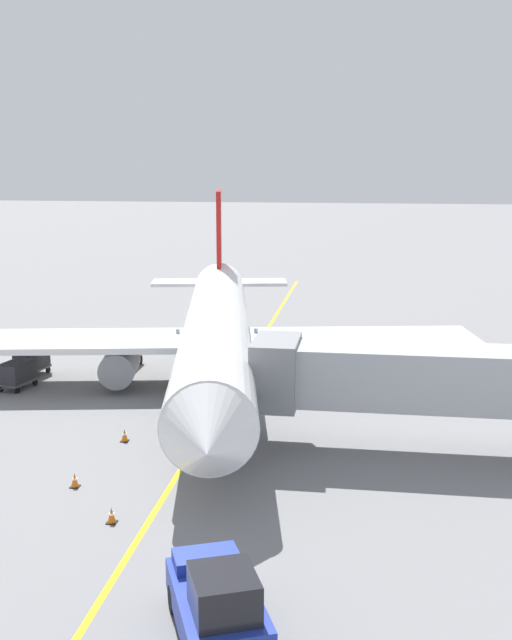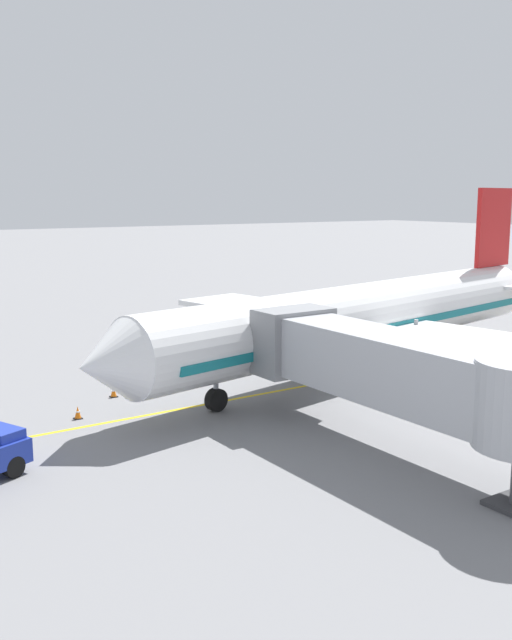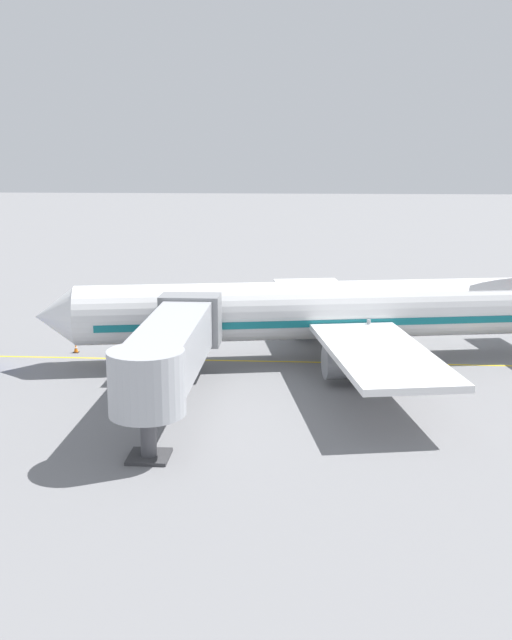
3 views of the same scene
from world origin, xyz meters
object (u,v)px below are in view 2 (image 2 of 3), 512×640
at_px(ground_crew_wing_walker, 114,353).
at_px(safety_cone_nose_right, 207,378).
at_px(parked_airliner, 365,317).
at_px(baggage_tug_lead, 337,335).
at_px(baggage_cart_front, 235,329).
at_px(safety_cone_wing_tip, 114,391).
at_px(jet_bridge, 394,369).
at_px(baggage_cart_second_in_train, 264,324).
at_px(safety_cone_nose_left, 78,413).

distance_m(ground_crew_wing_walker, safety_cone_nose_right, 6.63).
relative_size(parked_airliner, baggage_tug_lead, 14.78).
xyz_separation_m(baggage_cart_front, safety_cone_wing_tip, (-8.26, 12.53, -0.66)).
height_order(jet_bridge, safety_cone_wing_tip, jet_bridge).
height_order(parked_airliner, baggage_cart_second_in_train, parked_airliner).
distance_m(baggage_tug_lead, ground_crew_wing_walker, 15.50).
distance_m(baggage_tug_lead, safety_cone_wing_tip, 18.16).
xyz_separation_m(jet_bridge, baggage_tug_lead, (17.32, -12.01, -2.74)).
relative_size(jet_bridge, baggage_cart_front, 5.05).
height_order(parked_airliner, baggage_cart_front, parked_airliner).
bearing_deg(safety_cone_nose_right, safety_cone_nose_left, 104.61).
bearing_deg(safety_cone_nose_left, jet_bridge, -142.89).
xyz_separation_m(baggage_tug_lead, baggage_cart_front, (4.76, 5.28, 0.24)).
distance_m(parked_airliner, ground_crew_wing_walker, 14.83).
distance_m(baggage_tug_lead, baggage_cart_second_in_train, 5.73).
bearing_deg(baggage_cart_front, safety_cone_nose_right, 139.83).
xyz_separation_m(jet_bridge, safety_cone_wing_tip, (13.82, 5.80, -3.17)).
bearing_deg(ground_crew_wing_walker, safety_cone_nose_left, 147.02).
relative_size(baggage_cart_second_in_train, safety_cone_nose_left, 5.05).
distance_m(parked_airliner, baggage_cart_second_in_train, 11.83).
height_order(parked_airliner, safety_cone_wing_tip, parked_airliner).
relative_size(baggage_cart_front, ground_crew_wing_walker, 1.76).
bearing_deg(safety_cone_wing_tip, safety_cone_nose_right, -94.10).
bearing_deg(safety_cone_nose_left, baggage_cart_front, -54.99).
bearing_deg(safety_cone_nose_right, safety_cone_wing_tip, 85.90).
height_order(baggage_cart_front, ground_crew_wing_walker, ground_crew_wing_walker).
bearing_deg(baggage_cart_second_in_train, parked_airliner, 175.41).
bearing_deg(baggage_cart_front, jet_bridge, 163.04).
distance_m(baggage_cart_second_in_train, ground_crew_wing_walker, 13.20).
xyz_separation_m(safety_cone_nose_left, safety_cone_wing_tip, (2.47, -2.79, 0.00)).
xyz_separation_m(parked_airliner, safety_cone_nose_left, (0.47, 17.15, -2.90)).
relative_size(safety_cone_nose_right, safety_cone_wing_tip, 1.00).
bearing_deg(baggage_tug_lead, safety_cone_wing_tip, 101.13).
xyz_separation_m(parked_airliner, jet_bridge, (-10.88, 8.56, 0.27)).
bearing_deg(baggage_cart_front, parked_airliner, -170.72).
xyz_separation_m(baggage_cart_front, ground_crew_wing_walker, (-2.66, 10.08, 0.00)).
bearing_deg(baggage_cart_second_in_train, jet_bridge, 157.09).
relative_size(baggage_cart_second_in_train, ground_crew_wing_walker, 1.76).
distance_m(jet_bridge, ground_crew_wing_walker, 19.87).
bearing_deg(jet_bridge, baggage_tug_lead, -34.74).
bearing_deg(safety_cone_nose_left, baggage_tug_lead, -73.83).
relative_size(baggage_tug_lead, safety_cone_wing_tip, 4.27).
bearing_deg(baggage_cart_second_in_train, safety_cone_nose_right, 131.90).
relative_size(parked_airliner, baggage_cart_front, 12.50).
bearing_deg(baggage_tug_lead, baggage_cart_front, 47.95).
bearing_deg(baggage_tug_lead, jet_bridge, 145.26).
bearing_deg(jet_bridge, baggage_cart_front, -16.96).
bearing_deg(parked_airliner, jet_bridge, 141.80).
distance_m(parked_airliner, safety_cone_nose_right, 9.91).
distance_m(jet_bridge, baggage_cart_second_in_train, 24.52).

